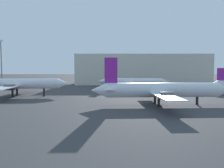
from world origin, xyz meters
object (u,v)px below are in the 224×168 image
Objects in this scene: airplane_far_right at (132,82)px; light_mast_left at (1,60)px; airplane_on_taxiway at (161,90)px; airplane_distant at (17,84)px.

airplane_far_right is 65.01m from light_mast_left.
airplane_distant is (-38.82, 15.25, 0.33)m from airplane_on_taxiway.
airplane_on_taxiway is at bearing -41.86° from light_mast_left.
airplane_distant is 49.88m from light_mast_left.
airplane_distant is at bearing -59.08° from light_mast_left.
airplane_on_taxiway is at bearing -75.66° from airplane_far_right.
light_mast_left reaches higher than airplane_distant.
airplane_on_taxiway is 1.49× the size of light_mast_left.
light_mast_left is at bearing 170.38° from airplane_far_right.
airplane_on_taxiway is 41.71m from airplane_distant.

